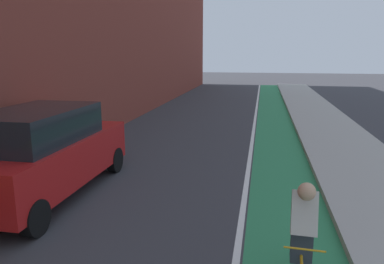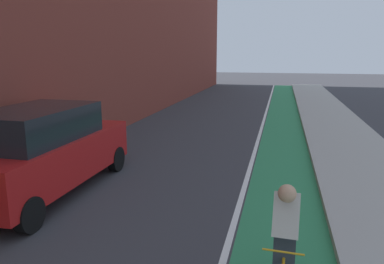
% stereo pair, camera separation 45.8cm
% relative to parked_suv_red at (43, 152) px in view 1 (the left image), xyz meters
% --- Properties ---
extents(ground_plane, '(92.27, 92.27, 0.00)m').
position_rel_parked_suv_red_xyz_m(ground_plane, '(2.51, 7.45, -1.02)').
color(ground_plane, '#38383D').
extents(bike_lane_paint, '(1.60, 41.94, 0.00)m').
position_rel_parked_suv_red_xyz_m(bike_lane_paint, '(5.28, 9.45, -1.02)').
color(bike_lane_paint, '#2D8451').
rests_on(bike_lane_paint, ground).
extents(lane_divider_stripe, '(0.12, 41.94, 0.00)m').
position_rel_parked_suv_red_xyz_m(lane_divider_stripe, '(4.38, 9.45, -1.02)').
color(lane_divider_stripe, white).
rests_on(lane_divider_stripe, ground).
extents(sidewalk_right, '(2.68, 41.94, 0.14)m').
position_rel_parked_suv_red_xyz_m(sidewalk_right, '(7.41, 9.45, -0.95)').
color(sidewalk_right, '#A8A59E').
rests_on(sidewalk_right, ground).
extents(parked_suv_red, '(1.98, 4.73, 1.98)m').
position_rel_parked_suv_red_xyz_m(parked_suv_red, '(0.00, 0.00, 0.00)').
color(parked_suv_red, red).
rests_on(parked_suv_red, ground).
extents(cyclist_mid, '(0.48, 1.70, 1.60)m').
position_rel_parked_suv_red_xyz_m(cyclist_mid, '(5.26, -2.50, -0.21)').
color(cyclist_mid, black).
rests_on(cyclist_mid, ground).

